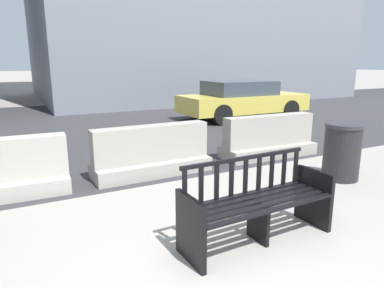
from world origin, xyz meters
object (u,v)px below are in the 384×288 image
at_px(jersey_barrier_right, 269,140).
at_px(street_bench, 257,205).
at_px(car_taxi_near, 242,99).
at_px(trash_bin, 342,151).
at_px(jersey_barrier_centre, 152,155).

bearing_deg(jersey_barrier_right, street_bench, -132.06).
bearing_deg(car_taxi_near, jersey_barrier_right, -119.69).
bearing_deg(trash_bin, jersey_barrier_right, 93.84).
bearing_deg(jersey_barrier_centre, trash_bin, -32.34).
bearing_deg(trash_bin, jersey_barrier_centre, 147.66).
height_order(jersey_barrier_centre, car_taxi_near, car_taxi_near).
relative_size(jersey_barrier_right, trash_bin, 2.21).
relative_size(jersey_barrier_centre, car_taxi_near, 0.46).
bearing_deg(street_bench, jersey_barrier_centre, 93.42).
xyz_separation_m(street_bench, jersey_barrier_right, (2.37, 2.62, -0.06)).
bearing_deg(jersey_barrier_centre, car_taxi_near, 40.76).
height_order(jersey_barrier_centre, trash_bin, trash_bin).
distance_m(jersey_barrier_centre, jersey_barrier_right, 2.53).
relative_size(jersey_barrier_centre, trash_bin, 2.19).
xyz_separation_m(street_bench, jersey_barrier_centre, (-0.16, 2.64, -0.06)).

